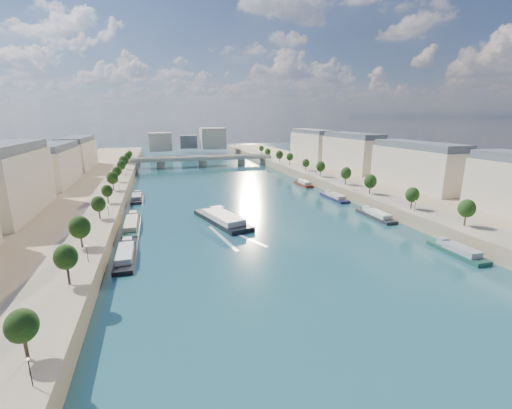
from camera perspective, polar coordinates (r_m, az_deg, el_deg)
ground at (r=161.34m, az=-3.12°, el=0.65°), size 700.00×700.00×0.00m
quay_left at (r=160.97m, az=-28.94°, el=-0.27°), size 44.00×520.00×5.00m
quay_right at (r=190.13m, az=18.52°, el=2.80°), size 44.00×520.00×5.00m
pave_left at (r=157.69m, az=-23.74°, el=1.00°), size 14.00×520.00×0.10m
pave_right at (r=181.58m, az=14.68°, el=3.38°), size 14.00×520.00×0.10m
trees_left at (r=158.33m, az=-23.14°, el=3.13°), size 4.80×268.80×8.26m
trees_right at (r=188.23m, az=12.70°, el=5.55°), size 4.80×268.80×8.26m
lamps_left at (r=146.86m, az=-22.57°, el=1.31°), size 0.36×200.36×4.28m
lamps_right at (r=183.13m, az=12.72°, el=4.45°), size 0.36×200.36×4.28m
buildings_left at (r=173.31m, az=-32.87°, el=4.87°), size 16.00×226.00×23.20m
buildings_right at (r=205.24m, az=19.95°, el=7.43°), size 16.00×226.00×23.20m
skyline at (r=374.95m, az=-10.53°, el=10.52°), size 79.00×42.00×22.00m
bridge at (r=277.98m, az=-8.93°, el=7.35°), size 112.00×12.00×8.15m
tour_barge at (r=128.14m, az=-5.64°, el=-2.43°), size 17.76×33.39×4.36m
wake at (r=113.17m, az=-4.05°, el=-5.37°), size 14.74×25.86×0.04m
moored_barges_left at (r=112.38m, az=-20.53°, el=-5.99°), size 5.00×161.48×3.60m
moored_barges_right at (r=138.34m, az=20.35°, el=-2.21°), size 5.00×158.90×3.60m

